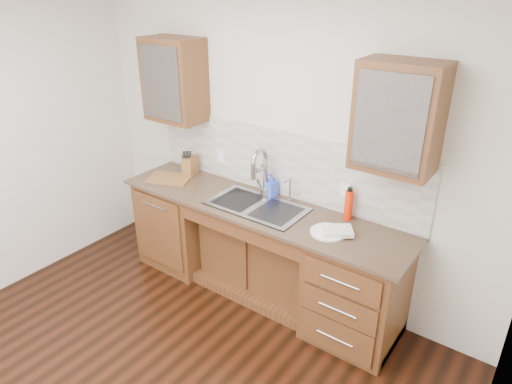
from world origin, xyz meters
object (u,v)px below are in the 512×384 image
Objects in this scene: soap_bottle at (271,185)px; water_bottle at (349,205)px; knife_block at (190,166)px; cutting_board at (169,178)px; plate at (328,232)px.

water_bottle is at bearing 12.76° from soap_bottle.
water_bottle reaches higher than knife_block.
cutting_board is (-1.74, -0.28, -0.12)m from water_bottle.
soap_bottle reaches higher than plate.
soap_bottle is 0.91m from knife_block.
soap_bottle is at bearing 15.76° from cutting_board.
knife_block is (-1.65, -0.07, -0.03)m from water_bottle.
soap_bottle is 0.84× the size of water_bottle.
soap_bottle is 1.04m from cutting_board.
cutting_board is at bearing -127.11° from knife_block.
cutting_board is at bearing -170.95° from water_bottle.
water_bottle is 0.31m from plate.
knife_block is at bearing -177.60° from water_bottle.
plate is 1.65m from knife_block.
plate is at bearing -94.00° from water_bottle.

